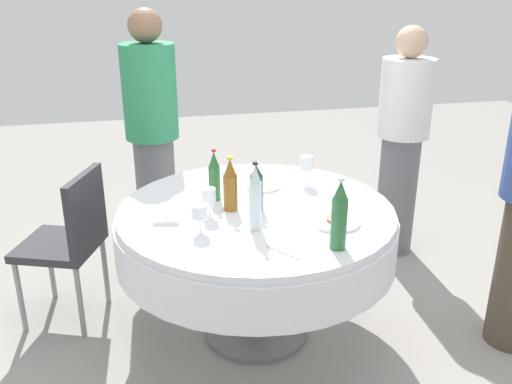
{
  "coord_description": "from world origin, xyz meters",
  "views": [
    {
      "loc": [
        2.51,
        -0.54,
        1.84
      ],
      "look_at": [
        0.0,
        0.0,
        0.83
      ],
      "focal_mm": 39.25,
      "sensor_mm": 36.0,
      "label": 1
    }
  ],
  "objects_px": {
    "wine_glass_north": "(199,212)",
    "wine_glass_rear": "(306,164)",
    "plate_front": "(336,221)",
    "plate_east": "(262,185)",
    "bottle_amber_west": "(230,186)",
    "bottle_dark_green_far": "(256,188)",
    "dining_table": "(256,235)",
    "person_left": "(402,140)",
    "bottle_clear_north": "(255,199)",
    "bottle_green_left": "(214,177)",
    "person_near": "(153,135)",
    "wine_glass_far": "(209,197)",
    "chair_rear": "(71,235)",
    "bottle_green_near": "(339,216)"
  },
  "relations": [
    {
      "from": "person_near",
      "to": "bottle_dark_green_far",
      "type": "bearing_deg",
      "value": -90.36
    },
    {
      "from": "bottle_clear_north",
      "to": "person_near",
      "type": "xyz_separation_m",
      "value": [
        -1.27,
        -0.4,
        -0.03
      ]
    },
    {
      "from": "plate_front",
      "to": "person_near",
      "type": "relative_size",
      "value": 0.14
    },
    {
      "from": "bottle_clear_north",
      "to": "person_left",
      "type": "xyz_separation_m",
      "value": [
        -1.01,
        1.21,
        -0.09
      ]
    },
    {
      "from": "wine_glass_far",
      "to": "plate_east",
      "type": "xyz_separation_m",
      "value": [
        -0.34,
        0.34,
        -0.09
      ]
    },
    {
      "from": "wine_glass_north",
      "to": "wine_glass_rear",
      "type": "relative_size",
      "value": 0.82
    },
    {
      "from": "bottle_clear_north",
      "to": "bottle_green_left",
      "type": "bearing_deg",
      "value": -162.22
    },
    {
      "from": "wine_glass_rear",
      "to": "chair_rear",
      "type": "height_order",
      "value": "wine_glass_rear"
    },
    {
      "from": "wine_glass_rear",
      "to": "chair_rear",
      "type": "xyz_separation_m",
      "value": [
        -0.08,
        -1.29,
        -0.34
      ]
    },
    {
      "from": "bottle_clear_north",
      "to": "bottle_dark_green_far",
      "type": "relative_size",
      "value": 1.33
    },
    {
      "from": "bottle_amber_west",
      "to": "bottle_dark_green_far",
      "type": "height_order",
      "value": "bottle_amber_west"
    },
    {
      "from": "wine_glass_rear",
      "to": "person_left",
      "type": "xyz_separation_m",
      "value": [
        -0.5,
        0.81,
        -0.06
      ]
    },
    {
      "from": "plate_front",
      "to": "plate_east",
      "type": "xyz_separation_m",
      "value": [
        -0.55,
        -0.23,
        -0.0
      ]
    },
    {
      "from": "plate_front",
      "to": "person_near",
      "type": "xyz_separation_m",
      "value": [
        -1.29,
        -0.79,
        0.11
      ]
    },
    {
      "from": "bottle_green_left",
      "to": "person_left",
      "type": "bearing_deg",
      "value": 114.51
    },
    {
      "from": "bottle_amber_west",
      "to": "wine_glass_north",
      "type": "relative_size",
      "value": 2.05
    },
    {
      "from": "wine_glass_far",
      "to": "person_left",
      "type": "distance_m",
      "value": 1.62
    },
    {
      "from": "bottle_dark_green_far",
      "to": "wine_glass_far",
      "type": "relative_size",
      "value": 1.67
    },
    {
      "from": "wine_glass_far",
      "to": "chair_rear",
      "type": "distance_m",
      "value": 0.87
    },
    {
      "from": "bottle_dark_green_far",
      "to": "plate_east",
      "type": "bearing_deg",
      "value": 161.14
    },
    {
      "from": "bottle_green_near",
      "to": "plate_front",
      "type": "xyz_separation_m",
      "value": [
        -0.24,
        0.08,
        -0.14
      ]
    },
    {
      "from": "bottle_amber_west",
      "to": "chair_rear",
      "type": "bearing_deg",
      "value": -112.92
    },
    {
      "from": "wine_glass_far",
      "to": "bottle_green_left",
      "type": "bearing_deg",
      "value": 164.91
    },
    {
      "from": "bottle_clear_north",
      "to": "plate_front",
      "type": "relative_size",
      "value": 1.43
    },
    {
      "from": "person_near",
      "to": "dining_table",
      "type": "bearing_deg",
      "value": -90.0
    },
    {
      "from": "bottle_clear_north",
      "to": "plate_front",
      "type": "xyz_separation_m",
      "value": [
        0.02,
        0.38,
        -0.14
      ]
    },
    {
      "from": "person_near",
      "to": "chair_rear",
      "type": "xyz_separation_m",
      "value": [
        0.67,
        -0.48,
        -0.35
      ]
    },
    {
      "from": "bottle_amber_west",
      "to": "bottle_green_left",
      "type": "bearing_deg",
      "value": -159.21
    },
    {
      "from": "plate_east",
      "to": "chair_rear",
      "type": "height_order",
      "value": "chair_rear"
    },
    {
      "from": "wine_glass_rear",
      "to": "plate_east",
      "type": "height_order",
      "value": "wine_glass_rear"
    },
    {
      "from": "dining_table",
      "to": "wine_glass_far",
      "type": "height_order",
      "value": "wine_glass_far"
    },
    {
      "from": "person_near",
      "to": "wine_glass_far",
      "type": "bearing_deg",
      "value": -102.8
    },
    {
      "from": "wine_glass_north",
      "to": "person_near",
      "type": "xyz_separation_m",
      "value": [
        -1.25,
        -0.15,
        0.03
      ]
    },
    {
      "from": "bottle_green_left",
      "to": "bottle_clear_north",
      "type": "distance_m",
      "value": 0.42
    },
    {
      "from": "chair_rear",
      "to": "bottle_clear_north",
      "type": "bearing_deg",
      "value": -103.31
    },
    {
      "from": "bottle_clear_north",
      "to": "wine_glass_far",
      "type": "relative_size",
      "value": 2.22
    },
    {
      "from": "dining_table",
      "to": "bottle_clear_north",
      "type": "xyz_separation_m",
      "value": [
        0.24,
        -0.06,
        0.3
      ]
    },
    {
      "from": "plate_east",
      "to": "person_near",
      "type": "relative_size",
      "value": 0.13
    },
    {
      "from": "bottle_green_near",
      "to": "wine_glass_rear",
      "type": "distance_m",
      "value": 0.78
    },
    {
      "from": "bottle_dark_green_far",
      "to": "dining_table",
      "type": "bearing_deg",
      "value": 161.88
    },
    {
      "from": "wine_glass_rear",
      "to": "plate_front",
      "type": "distance_m",
      "value": 0.54
    },
    {
      "from": "dining_table",
      "to": "plate_front",
      "type": "distance_m",
      "value": 0.45
    },
    {
      "from": "bottle_dark_green_far",
      "to": "person_near",
      "type": "height_order",
      "value": "person_near"
    },
    {
      "from": "dining_table",
      "to": "plate_east",
      "type": "xyz_separation_m",
      "value": [
        -0.28,
        0.1,
        0.16
      ]
    },
    {
      "from": "bottle_dark_green_far",
      "to": "plate_front",
      "type": "relative_size",
      "value": 1.07
    },
    {
      "from": "bottle_green_near",
      "to": "chair_rear",
      "type": "distance_m",
      "value": 1.51
    },
    {
      "from": "bottle_amber_west",
      "to": "bottle_dark_green_far",
      "type": "xyz_separation_m",
      "value": [
        0.02,
        0.12,
        -0.01
      ]
    },
    {
      "from": "bottle_amber_west",
      "to": "wine_glass_north",
      "type": "distance_m",
      "value": 0.29
    },
    {
      "from": "bottle_dark_green_far",
      "to": "person_left",
      "type": "distance_m",
      "value": 1.4
    },
    {
      "from": "plate_front",
      "to": "dining_table",
      "type": "bearing_deg",
      "value": -128.71
    }
  ]
}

